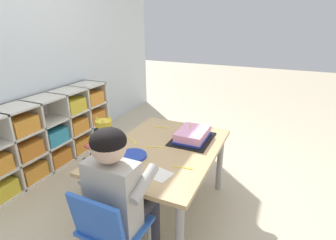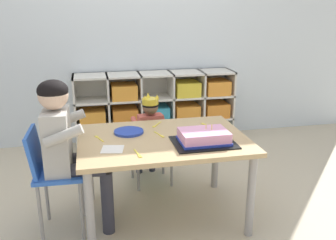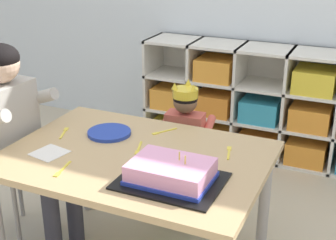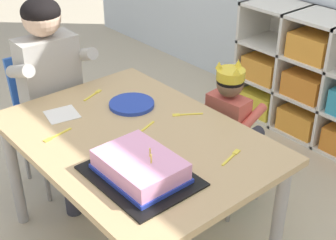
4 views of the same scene
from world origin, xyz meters
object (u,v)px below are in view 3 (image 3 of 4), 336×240
Objects in this scene: child_with_crown at (187,132)px; fork_near_child_seat at (62,170)px; classroom_chair_adult_side at (4,157)px; fork_by_napkin at (139,149)px; classroom_chair_blue at (181,163)px; birthday_cake_on_tray at (171,174)px; fork_beside_plate_stack at (229,152)px; activity_table at (136,169)px; paper_plate_stack at (109,133)px; fork_at_table_front_edge at (64,132)px; adult_helper_seated at (17,125)px; fork_near_cake_tray at (163,132)px.

fork_near_child_seat is (-0.22, -0.87, 0.13)m from child_with_crown.
fork_by_napkin is (0.75, 0.08, 0.16)m from classroom_chair_adult_side.
birthday_cake_on_tray is (0.23, -0.67, 0.32)m from classroom_chair_blue.
fork_by_napkin is (-0.39, -0.14, 0.00)m from fork_beside_plate_stack.
fork_by_napkin is (-0.26, 0.22, -0.04)m from birthday_cake_on_tray.
activity_table is 8.18× the size of fork_near_child_seat.
child_with_crown is 3.75× the size of paper_plate_stack.
classroom_chair_blue is 4.39× the size of fork_at_table_front_edge.
adult_helper_seated reaches higher than classroom_chair_adult_side.
fork_near_cake_tray is at bearing -23.22° from fork_by_napkin.
fork_by_napkin is at bearing -80.93° from adult_helper_seated.
activity_table is 8.90× the size of fork_beside_plate_stack.
fork_near_child_seat is at bearing 12.98° from fork_at_table_front_edge.
paper_plate_stack reaches higher than fork_by_napkin.
fork_near_child_seat is at bearing -167.96° from fork_near_cake_tray.
adult_helper_seated is (-0.64, -0.02, 0.12)m from activity_table.
classroom_chair_adult_side is at bearing 34.59° from child_with_crown.
fork_beside_plate_stack is at bearing 77.11° from fork_at_table_front_edge.
classroom_chair_adult_side is (-0.76, -0.02, -0.08)m from activity_table.
birthday_cake_on_tray is at bearing -96.19° from classroom_chair_adult_side.
classroom_chair_blue is at bearing -49.06° from adult_helper_seated.
fork_by_napkin is (-0.03, -0.45, 0.28)m from classroom_chair_blue.
birthday_cake_on_tray is 0.34m from fork_by_napkin.
child_with_crown is at bearing 64.08° from paper_plate_stack.
fork_near_cake_tray reaches higher than classroom_chair_blue.
fork_beside_plate_stack is 0.41m from fork_by_napkin.
fork_near_cake_tray is (-0.37, 0.09, 0.00)m from fork_beside_plate_stack.
birthday_cake_on_tray is (0.25, -0.16, 0.11)m from activity_table.
paper_plate_stack is 1.60× the size of fork_by_napkin.
classroom_chair_blue is 4.60× the size of fork_near_cake_tray.
adult_helper_seated is 0.90m from birthday_cake_on_tray.
activity_table is 0.43m from fork_beside_plate_stack.
birthday_cake_on_tray reaches higher than classroom_chair_adult_side.
fork_at_table_front_edge is at bearing 39.06° from classroom_chair_blue.
birthday_cake_on_tray is (0.24, -0.78, 0.17)m from child_with_crown.
paper_plate_stack is 1.63× the size of fork_at_table_front_edge.
fork_beside_plate_stack is at bearing 69.84° from birthday_cake_on_tray.
activity_table is 1.58× the size of classroom_chair_adult_side.
activity_table is 0.32m from birthday_cake_on_tray.
fork_near_cake_tray is at bearing 30.64° from paper_plate_stack.
birthday_cake_on_tray is at bearing -97.00° from adult_helper_seated.
fork_at_table_front_edge is at bearing -72.08° from classroom_chair_adult_side.
adult_helper_seated is at bearing -157.90° from paper_plate_stack.
fork_beside_plate_stack reaches higher than classroom_chair_blue.
adult_helper_seated is at bearing -90.00° from classroom_chair_adult_side.
birthday_cake_on_tray is at bearing -148.41° from fork_by_napkin.
adult_helper_seated is 0.46m from paper_plate_stack.
classroom_chair_adult_side is at bearing 29.39° from classroom_chair_blue.
fork_near_cake_tray is (0.02, 0.23, -0.00)m from fork_by_napkin.
paper_plate_stack is (0.42, 0.17, -0.03)m from adult_helper_seated.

